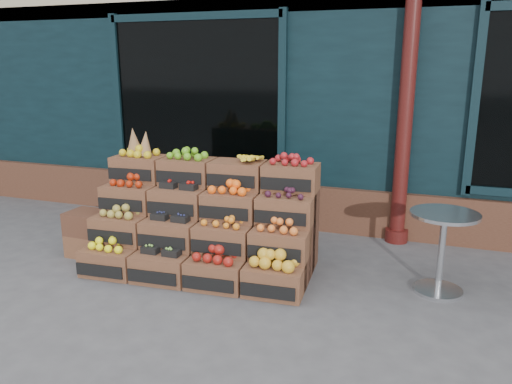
% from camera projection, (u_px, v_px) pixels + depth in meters
% --- Properties ---
extents(ground, '(60.00, 60.00, 0.00)m').
position_uv_depth(ground, '(251.00, 296.00, 4.81)').
color(ground, '#4A4A4C').
rests_on(ground, ground).
extents(shop_facade, '(12.00, 6.24, 4.80)m').
position_uv_depth(shop_facade, '(349.00, 50.00, 8.88)').
color(shop_facade, black).
rests_on(shop_facade, ground).
extents(crate_display, '(2.43, 1.30, 1.48)m').
position_uv_depth(crate_display, '(205.00, 226.00, 5.43)').
color(crate_display, brown).
rests_on(crate_display, ground).
extents(spare_crates, '(0.54, 0.38, 0.53)m').
position_uv_depth(spare_crates, '(91.00, 234.00, 5.77)').
color(spare_crates, brown).
rests_on(spare_crates, ground).
extents(bistro_table, '(0.65, 0.65, 0.81)m').
position_uv_depth(bistro_table, '(442.00, 243.00, 4.78)').
color(bistro_table, silver).
rests_on(bistro_table, ground).
extents(shopkeeper, '(0.74, 0.50, 1.99)m').
position_uv_depth(shopkeeper, '(221.00, 143.00, 7.57)').
color(shopkeeper, '#1C652B').
rests_on(shopkeeper, ground).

